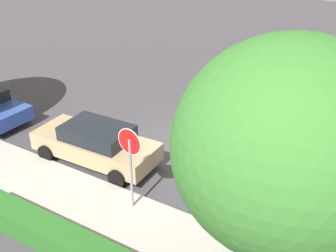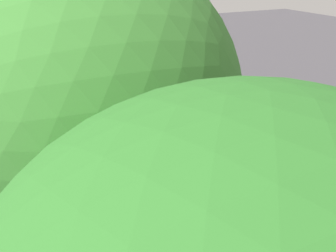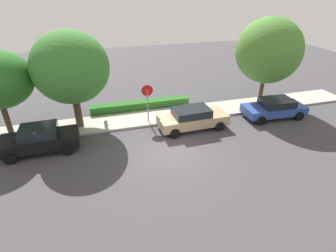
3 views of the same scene
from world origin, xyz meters
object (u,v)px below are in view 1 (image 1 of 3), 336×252
(parked_car_tan, at_px, (96,143))
(street_tree_far, at_px, (289,148))
(stop_sign, at_px, (130,156))
(fire_hydrant, at_px, (223,229))

(parked_car_tan, bearing_deg, street_tree_far, 161.98)
(parked_car_tan, distance_m, street_tree_far, 8.22)
(parked_car_tan, xyz_separation_m, street_tree_far, (-7.17, 2.33, 3.28))
(stop_sign, bearing_deg, fire_hydrant, -174.57)
(stop_sign, xyz_separation_m, street_tree_far, (-4.51, 0.80, 2.10))
(street_tree_far, bearing_deg, stop_sign, -10.07)
(parked_car_tan, bearing_deg, stop_sign, 150.04)
(parked_car_tan, distance_m, fire_hydrant, 5.68)
(stop_sign, height_order, fire_hydrant, stop_sign)
(parked_car_tan, height_order, street_tree_far, street_tree_far)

